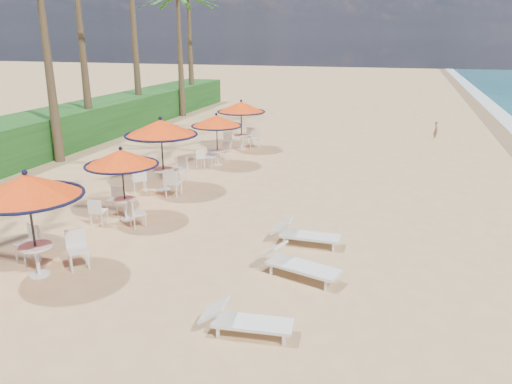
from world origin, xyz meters
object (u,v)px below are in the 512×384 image
lounger_mid (295,263)px  lounger_far (303,234)px  station_1 (121,167)px  station_2 (161,137)px  station_4 (242,113)px  station_3 (216,127)px  lounger_near (243,320)px  station_0 (30,195)px

lounger_mid → lounger_far: size_ratio=1.13×
station_1 → station_2: station_2 is taller
station_2 → station_4: station_2 is taller
station_1 → station_3: bearing=87.5°
station_4 → lounger_far: size_ratio=1.30×
lounger_far → station_2: bearing=149.8°
station_1 → lounger_near: 7.23m
station_0 → station_2: 6.84m
lounger_mid → station_2: bearing=155.6°
station_0 → station_3: size_ratio=1.14×
station_3 → lounger_mid: 10.74m
lounger_mid → lounger_near: bearing=-82.5°
lounger_near → lounger_far: size_ratio=0.97×
station_2 → lounger_far: (5.77, -3.40, -1.64)m
station_1 → lounger_far: 5.71m
lounger_mid → lounger_far: (-0.18, 1.86, -0.02)m
station_3 → lounger_near: (4.98, -11.75, -1.35)m
lounger_mid → station_1: bearing=176.4°
lounger_near → lounger_mid: 2.61m
lounger_mid → lounger_far: 1.87m
station_3 → lounger_near: bearing=-67.0°
station_0 → station_3: station_0 is taller
station_2 → lounger_near: 9.72m
station_0 → lounger_far: station_0 is taller
station_3 → station_4: (0.05, 3.39, 0.12)m
station_3 → lounger_near: station_3 is taller
station_2 → lounger_mid: size_ratio=1.28×
lounger_near → lounger_mid: bearing=75.2°
station_3 → lounger_near: 12.84m
station_4 → lounger_near: size_ratio=1.35×
station_1 → lounger_near: station_1 is taller
lounger_near → station_2: bearing=120.0°
station_1 → station_4: bearing=88.0°
lounger_near → lounger_mid: size_ratio=0.86×
station_1 → lounger_near: size_ratio=1.27×
station_2 → station_4: (0.58, 7.31, -0.19)m
station_0 → station_1: bearing=89.7°
lounger_near → station_3: bearing=107.8°
lounger_far → station_0: bearing=-148.0°
station_4 → station_1: bearing=-92.0°
station_0 → station_4: 14.15m
station_2 → lounger_near: (5.51, -7.83, -1.66)m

